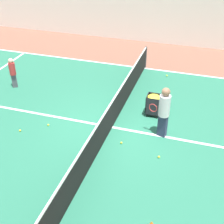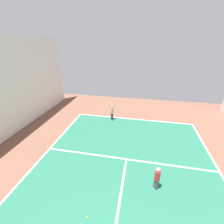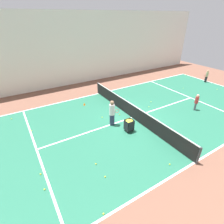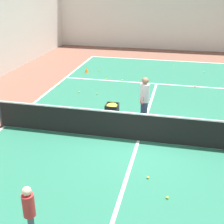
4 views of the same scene
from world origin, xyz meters
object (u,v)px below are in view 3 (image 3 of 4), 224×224
Objects in this scene: child_midcourt at (197,101)px; ball_cart at (129,123)px; tennis_net at (132,111)px; training_cone_1 at (84,104)px; player_near_baseline at (207,75)px; coach_at_net at (112,111)px.

ball_cart is at bearing -38.63° from child_midcourt.
training_cone_1 is (3.54, 2.07, -0.42)m from tennis_net.
child_midcourt is at bearing -93.71° from ball_cart.
child_midcourt is 1.59× the size of ball_cart.
coach_at_net is (-1.89, 12.89, 0.25)m from player_near_baseline.
training_cone_1 is (3.59, 0.40, -0.89)m from coach_at_net.
player_near_baseline is at bearing -80.70° from tennis_net.
ball_cart is at bearing 23.03° from player_near_baseline.
coach_at_net reaches higher than training_cone_1.
training_cone_1 is at bearing -71.80° from child_midcourt.
tennis_net is at bearing 18.60° from player_near_baseline.
training_cone_1 is at bearing 30.35° from tennis_net.
player_near_baseline reaches higher than ball_cart.
coach_at_net is at bearing 91.71° from tennis_net.
player_near_baseline is 13.41m from training_cone_1.
coach_at_net reaches higher than tennis_net.
player_near_baseline is at bearing 23.94° from coach_at_net.
training_cone_1 is at bearing 2.02° from player_near_baseline.
ball_cart is at bearing -169.04° from training_cone_1.
training_cone_1 is (5.10, 6.80, -0.63)m from child_midcourt.
tennis_net is 1.74m from coach_at_net.
tennis_net is at bearing 17.32° from coach_at_net.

